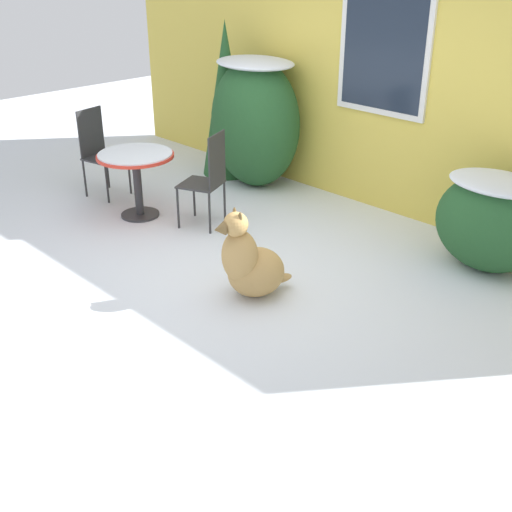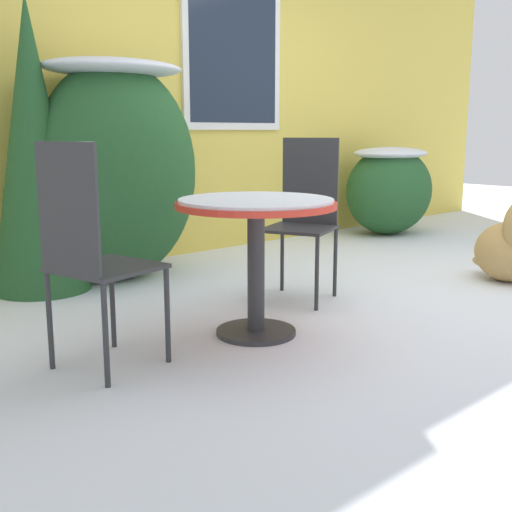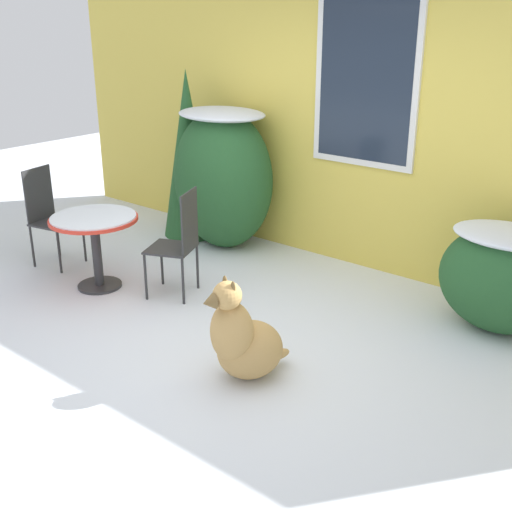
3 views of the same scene
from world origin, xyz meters
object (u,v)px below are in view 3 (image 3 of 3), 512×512
at_px(patio_table, 95,230).
at_px(dog, 243,341).
at_px(patio_chair_far_side, 49,213).
at_px(patio_chair_near_table, 179,240).

bearing_deg(patio_table, dog, -9.77).
distance_m(patio_chair_far_side, dog, 2.97).
bearing_deg(patio_chair_far_side, patio_table, -107.88).
bearing_deg(dog, patio_chair_far_side, -169.79).
bearing_deg(patio_chair_far_side, dog, -110.47).
relative_size(patio_chair_far_side, dog, 1.25).
bearing_deg(patio_chair_near_table, dog, 38.74).
bearing_deg(patio_chair_near_table, patio_chair_far_side, -103.86).
xyz_separation_m(patio_chair_near_table, dog, (1.35, -0.71, -0.24)).
distance_m(patio_chair_near_table, patio_chair_far_side, 1.60).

